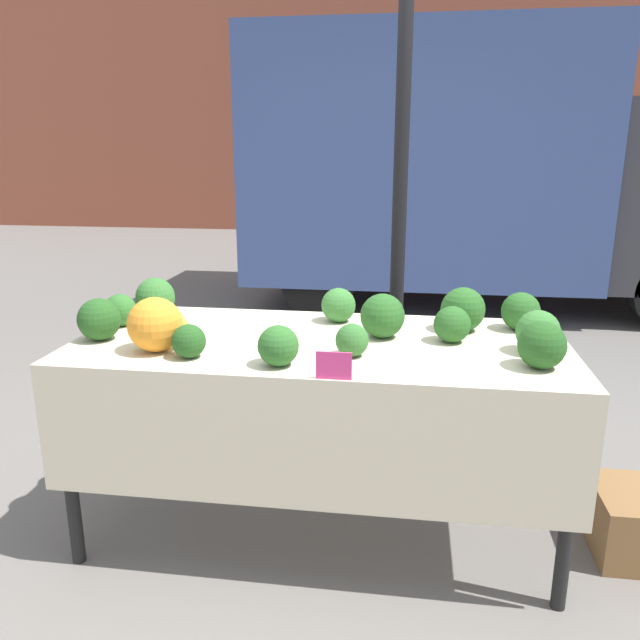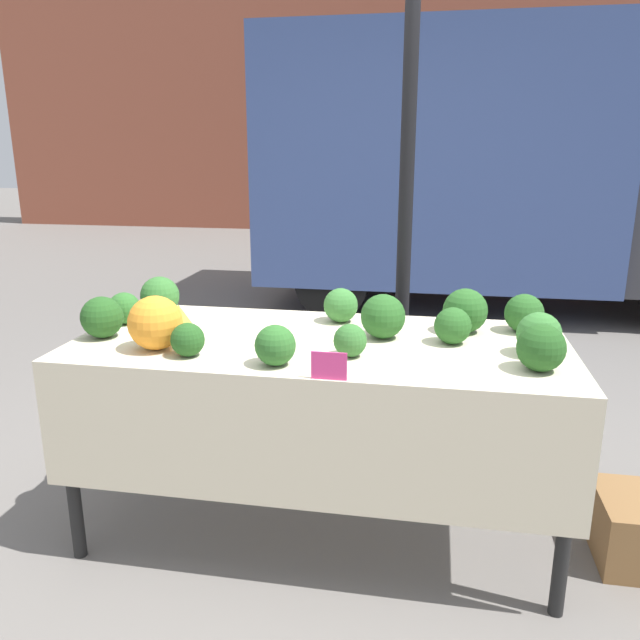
% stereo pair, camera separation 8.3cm
% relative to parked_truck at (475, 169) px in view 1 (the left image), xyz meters
% --- Properties ---
extents(ground_plane, '(40.00, 40.00, 0.00)m').
position_rel_parked_truck_xyz_m(ground_plane, '(-0.93, -4.08, -1.33)').
color(ground_plane, slate).
extents(building_facade, '(16.00, 0.60, 4.91)m').
position_rel_parked_truck_xyz_m(building_facade, '(-0.93, 5.66, 1.13)').
color(building_facade, brown).
rests_on(building_facade, ground_plane).
extents(tent_pole, '(0.07, 0.07, 2.66)m').
position_rel_parked_truck_xyz_m(tent_pole, '(-0.65, -3.27, 0.01)').
color(tent_pole, black).
rests_on(tent_pole, ground_plane).
extents(parked_truck, '(4.61, 1.95, 2.54)m').
position_rel_parked_truck_xyz_m(parked_truck, '(0.00, 0.00, 0.00)').
color(parked_truck, '#384C84').
rests_on(parked_truck, ground_plane).
extents(market_table, '(1.87, 0.84, 0.81)m').
position_rel_parked_truck_xyz_m(market_table, '(-0.93, -4.14, -0.62)').
color(market_table, beige).
rests_on(market_table, ground_plane).
extents(orange_cauliflower, '(0.20, 0.20, 0.20)m').
position_rel_parked_truck_xyz_m(orange_cauliflower, '(-1.49, -4.29, -0.42)').
color(orange_cauliflower, orange).
rests_on(orange_cauliflower, market_table).
extents(romanesco_head, '(0.12, 0.12, 0.10)m').
position_rel_parked_truck_xyz_m(romanesco_head, '(-1.52, -4.02, -0.47)').
color(romanesco_head, '#93B238').
rests_on(romanesco_head, market_table).
extents(broccoli_head_0, '(0.16, 0.16, 0.16)m').
position_rel_parked_truck_xyz_m(broccoli_head_0, '(-0.15, -4.28, -0.44)').
color(broccoli_head_0, '#23511E').
rests_on(broccoli_head_0, market_table).
extents(broccoli_head_1, '(0.12, 0.12, 0.12)m').
position_rel_parked_truck_xyz_m(broccoli_head_1, '(-1.35, -4.35, -0.46)').
color(broccoli_head_1, '#23511E').
rests_on(broccoli_head_1, market_table).
extents(broccoli_head_2, '(0.14, 0.14, 0.14)m').
position_rel_parked_truck_xyz_m(broccoli_head_2, '(-0.89, -3.80, -0.44)').
color(broccoli_head_2, '#387533').
rests_on(broccoli_head_2, market_table).
extents(broccoli_head_3, '(0.17, 0.17, 0.17)m').
position_rel_parked_truck_xyz_m(broccoli_head_3, '(-0.69, -4.00, -0.43)').
color(broccoli_head_3, '#285B23').
rests_on(broccoli_head_3, market_table).
extents(broccoli_head_4, '(0.14, 0.14, 0.14)m').
position_rel_parked_truck_xyz_m(broccoli_head_4, '(-0.43, -4.03, -0.45)').
color(broccoli_head_4, '#285B23').
rests_on(broccoli_head_4, market_table).
extents(broccoli_head_5, '(0.17, 0.17, 0.17)m').
position_rel_parked_truck_xyz_m(broccoli_head_5, '(-1.69, -3.83, -0.43)').
color(broccoli_head_5, '#336B2D').
rests_on(broccoli_head_5, market_table).
extents(broccoli_head_6, '(0.15, 0.15, 0.15)m').
position_rel_parked_truck_xyz_m(broccoli_head_6, '(-0.15, -3.82, -0.44)').
color(broccoli_head_6, '#285B23').
rests_on(broccoli_head_6, market_table).
extents(broccoli_head_7, '(0.16, 0.16, 0.16)m').
position_rel_parked_truck_xyz_m(broccoli_head_7, '(-0.13, -4.12, -0.44)').
color(broccoli_head_7, '#387533').
rests_on(broccoli_head_7, market_table).
extents(broccoli_head_8, '(0.16, 0.16, 0.16)m').
position_rel_parked_truck_xyz_m(broccoli_head_8, '(-1.76, -4.19, -0.44)').
color(broccoli_head_8, '#23511E').
rests_on(broccoli_head_8, market_table).
extents(broccoli_head_9, '(0.12, 0.12, 0.12)m').
position_rel_parked_truck_xyz_m(broccoli_head_9, '(-0.79, -4.25, -0.46)').
color(broccoli_head_9, '#336B2D').
rests_on(broccoli_head_9, market_table).
extents(broccoli_head_10, '(0.18, 0.18, 0.18)m').
position_rel_parked_truck_xyz_m(broccoli_head_10, '(-0.38, -3.87, -0.43)').
color(broccoli_head_10, '#285B23').
rests_on(broccoli_head_10, market_table).
extents(broccoli_head_11, '(0.14, 0.14, 0.14)m').
position_rel_parked_truck_xyz_m(broccoli_head_11, '(-1.02, -4.38, -0.45)').
color(broccoli_head_11, '#2D6628').
rests_on(broccoli_head_11, market_table).
extents(broccoli_head_12, '(0.13, 0.13, 0.13)m').
position_rel_parked_truck_xyz_m(broccoli_head_12, '(-1.77, -4.00, -0.45)').
color(broccoli_head_12, '#2D6628').
rests_on(broccoli_head_12, market_table).
extents(price_sign, '(0.12, 0.01, 0.09)m').
position_rel_parked_truck_xyz_m(price_sign, '(-0.82, -4.49, -0.47)').
color(price_sign, '#E53D84').
rests_on(price_sign, market_table).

